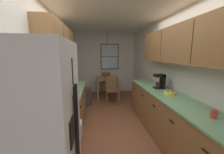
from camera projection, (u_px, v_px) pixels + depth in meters
The scene contains 24 objects.
ground_plane at pixel (112, 117), 3.69m from camera, with size 12.00×12.00×0.00m, color brown.
wall_left at pixel (56, 71), 3.33m from camera, with size 0.10×9.00×2.55m, color silver.
wall_right at pixel (163, 69), 3.64m from camera, with size 0.10×9.00×2.55m, color silver.
wall_back at pixel (105, 63), 6.08m from camera, with size 4.40×0.10×2.55m, color silver.
ceiling_slab at pixel (112, 14), 3.26m from camera, with size 4.40×9.00×0.08m, color white.
refrigerator at pixel (36, 142), 1.24m from camera, with size 0.73×0.77×1.78m.
stove_range at pixel (55, 139), 1.99m from camera, with size 0.66×0.58×1.10m.
microwave_over_range at pixel (40, 57), 1.78m from camera, with size 0.39×0.62×0.33m.
counter_left at pixel (70, 108), 3.19m from camera, with size 0.64×1.87×0.90m.
upper_cabinets_left at pixel (59, 45), 2.89m from camera, with size 0.33×1.95×0.75m.
counter_right at pixel (168, 117), 2.73m from camera, with size 0.64×3.24×0.90m.
upper_cabinets_right at pixel (182, 44), 2.47m from camera, with size 0.33×2.92×0.68m.
dining_table at pixel (108, 81), 5.38m from camera, with size 0.83×0.89×0.75m.
dining_chair_near at pixel (111, 88), 4.77m from camera, with size 0.42×0.42×0.90m.
dining_chair_far at pixel (106, 81), 6.04m from camera, with size 0.43×0.43×0.90m.
pendant_light at pixel (107, 46), 5.16m from camera, with size 0.25×0.25×0.64m.
back_window at pixel (110, 57), 5.99m from camera, with size 0.78×0.05×1.09m.
trash_bin at pixel (87, 96), 4.55m from camera, with size 0.30×0.30×0.58m, color #3F3F42.
storage_canister at pixel (63, 92), 2.52m from camera, with size 0.11×0.11×0.17m.
dish_towel at pixel (81, 130), 2.17m from camera, with size 0.02×0.16×0.24m, color silver.
coffee_maker at pixel (160, 81), 3.13m from camera, with size 0.22×0.18×0.32m.
mug_spare at pixel (214, 114), 1.70m from camera, with size 0.11×0.07×0.10m.
fruit_bowl at pixel (170, 93), 2.64m from camera, with size 0.21×0.21×0.09m.
table_serving_bowl at pixel (110, 77), 5.34m from camera, with size 0.18×0.18×0.06m, color #4C7299.
Camera 1 is at (-0.40, -2.44, 1.68)m, focal length 22.23 mm.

